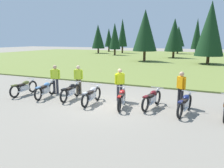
{
  "coord_description": "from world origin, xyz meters",
  "views": [
    {
      "loc": [
        4.51,
        -9.58,
        3.13
      ],
      "look_at": [
        0.0,
        0.6,
        0.9
      ],
      "focal_mm": 35.98,
      "sensor_mm": 36.0,
      "label": 1
    }
  ],
  "objects_px": {
    "motorcycle_maroon": "(152,99)",
    "rider_in_hivis_vest": "(120,83)",
    "motorcycle_olive": "(24,87)",
    "motorcycle_black": "(71,91)",
    "motorcycle_silver": "(92,95)",
    "rider_near_row_end": "(55,78)",
    "motorcycle_navy": "(185,104)",
    "motorcycle_red": "(122,98)",
    "motorcycle_sky_blue": "(45,89)",
    "rider_with_back_turned": "(181,87)",
    "rider_checking_bike": "(78,78)"
  },
  "relations": [
    {
      "from": "motorcycle_maroon",
      "to": "rider_in_hivis_vest",
      "type": "bearing_deg",
      "value": 163.52
    },
    {
      "from": "motorcycle_olive",
      "to": "motorcycle_black",
      "type": "bearing_deg",
      "value": 5.28
    },
    {
      "from": "motorcycle_silver",
      "to": "motorcycle_black",
      "type": "bearing_deg",
      "value": 168.65
    },
    {
      "from": "rider_in_hivis_vest",
      "to": "rider_near_row_end",
      "type": "relative_size",
      "value": 1.0
    },
    {
      "from": "motorcycle_navy",
      "to": "rider_near_row_end",
      "type": "bearing_deg",
      "value": 174.46
    },
    {
      "from": "rider_near_row_end",
      "to": "motorcycle_olive",
      "type": "bearing_deg",
      "value": -146.34
    },
    {
      "from": "motorcycle_olive",
      "to": "motorcycle_black",
      "type": "xyz_separation_m",
      "value": [
        2.98,
        0.28,
        0.0
      ]
    },
    {
      "from": "motorcycle_maroon",
      "to": "rider_in_hivis_vest",
      "type": "relative_size",
      "value": 1.25
    },
    {
      "from": "motorcycle_silver",
      "to": "motorcycle_red",
      "type": "distance_m",
      "value": 1.56
    },
    {
      "from": "motorcycle_sky_blue",
      "to": "rider_with_back_turned",
      "type": "height_order",
      "value": "rider_with_back_turned"
    },
    {
      "from": "motorcycle_black",
      "to": "motorcycle_silver",
      "type": "bearing_deg",
      "value": -11.35
    },
    {
      "from": "motorcycle_sky_blue",
      "to": "motorcycle_silver",
      "type": "distance_m",
      "value": 2.92
    },
    {
      "from": "motorcycle_navy",
      "to": "rider_checking_bike",
      "type": "xyz_separation_m",
      "value": [
        -6.01,
        1.16,
        0.51
      ]
    },
    {
      "from": "motorcycle_olive",
      "to": "rider_in_hivis_vest",
      "type": "distance_m",
      "value": 5.57
    },
    {
      "from": "motorcycle_black",
      "to": "motorcycle_red",
      "type": "bearing_deg",
      "value": -4.58
    },
    {
      "from": "motorcycle_sky_blue",
      "to": "motorcycle_red",
      "type": "xyz_separation_m",
      "value": [
        4.49,
        -0.03,
        0.0
      ]
    },
    {
      "from": "motorcycle_silver",
      "to": "motorcycle_sky_blue",
      "type": "bearing_deg",
      "value": 178.53
    },
    {
      "from": "motorcycle_navy",
      "to": "rider_with_back_turned",
      "type": "height_order",
      "value": "rider_with_back_turned"
    },
    {
      "from": "motorcycle_sky_blue",
      "to": "motorcycle_navy",
      "type": "xyz_separation_m",
      "value": [
        7.29,
        0.2,
        0.0
      ]
    },
    {
      "from": "motorcycle_olive",
      "to": "rider_in_hivis_vest",
      "type": "relative_size",
      "value": 1.26
    },
    {
      "from": "rider_in_hivis_vest",
      "to": "motorcycle_olive",
      "type": "bearing_deg",
      "value": -169.22
    },
    {
      "from": "motorcycle_red",
      "to": "rider_with_back_turned",
      "type": "bearing_deg",
      "value": 25.39
    },
    {
      "from": "motorcycle_black",
      "to": "rider_in_hivis_vest",
      "type": "bearing_deg",
      "value": 17.16
    },
    {
      "from": "motorcycle_olive",
      "to": "rider_checking_bike",
      "type": "bearing_deg",
      "value": 27.41
    },
    {
      "from": "rider_checking_bike",
      "to": "motorcycle_black",
      "type": "bearing_deg",
      "value": -78.37
    },
    {
      "from": "motorcycle_silver",
      "to": "motorcycle_maroon",
      "type": "xyz_separation_m",
      "value": [
        2.88,
        0.51,
        0.0
      ]
    },
    {
      "from": "motorcycle_olive",
      "to": "motorcycle_maroon",
      "type": "height_order",
      "value": "same"
    },
    {
      "from": "motorcycle_navy",
      "to": "motorcycle_black",
      "type": "bearing_deg",
      "value": 179.9
    },
    {
      "from": "rider_checking_bike",
      "to": "rider_in_hivis_vest",
      "type": "bearing_deg",
      "value": -8.12
    },
    {
      "from": "motorcycle_sky_blue",
      "to": "rider_near_row_end",
      "type": "distance_m",
      "value": 1.04
    },
    {
      "from": "motorcycle_black",
      "to": "motorcycle_maroon",
      "type": "distance_m",
      "value": 4.3
    },
    {
      "from": "motorcycle_silver",
      "to": "rider_in_hivis_vest",
      "type": "xyz_separation_m",
      "value": [
        1.06,
        1.05,
        0.51
      ]
    },
    {
      "from": "motorcycle_maroon",
      "to": "rider_near_row_end",
      "type": "xyz_separation_m",
      "value": [
        -5.81,
        0.48,
        0.51
      ]
    },
    {
      "from": "motorcycle_silver",
      "to": "motorcycle_navy",
      "type": "distance_m",
      "value": 4.37
    },
    {
      "from": "motorcycle_red",
      "to": "rider_checking_bike",
      "type": "xyz_separation_m",
      "value": [
        -3.21,
        1.39,
        0.51
      ]
    },
    {
      "from": "motorcycle_black",
      "to": "rider_with_back_turned",
      "type": "relative_size",
      "value": 1.26
    },
    {
      "from": "motorcycle_olive",
      "to": "rider_near_row_end",
      "type": "bearing_deg",
      "value": 33.66
    },
    {
      "from": "motorcycle_navy",
      "to": "rider_with_back_turned",
      "type": "xyz_separation_m",
      "value": [
        -0.31,
        0.95,
        0.51
      ]
    },
    {
      "from": "motorcycle_silver",
      "to": "rider_with_back_turned",
      "type": "xyz_separation_m",
      "value": [
        4.06,
        1.23,
        0.51
      ]
    },
    {
      "from": "rider_in_hivis_vest",
      "to": "motorcycle_navy",
      "type": "bearing_deg",
      "value": -13.14
    },
    {
      "from": "motorcycle_maroon",
      "to": "rider_near_row_end",
      "type": "bearing_deg",
      "value": 175.32
    },
    {
      "from": "motorcycle_sky_blue",
      "to": "motorcycle_black",
      "type": "bearing_deg",
      "value": 7.84
    },
    {
      "from": "motorcycle_sky_blue",
      "to": "motorcycle_maroon",
      "type": "bearing_deg",
      "value": 4.24
    },
    {
      "from": "motorcycle_navy",
      "to": "rider_near_row_end",
      "type": "distance_m",
      "value": 7.35
    },
    {
      "from": "motorcycle_black",
      "to": "motorcycle_navy",
      "type": "relative_size",
      "value": 1.01
    },
    {
      "from": "motorcycle_navy",
      "to": "motorcycle_red",
      "type": "bearing_deg",
      "value": -175.34
    },
    {
      "from": "motorcycle_sky_blue",
      "to": "rider_checking_bike",
      "type": "height_order",
      "value": "rider_checking_bike"
    },
    {
      "from": "motorcycle_silver",
      "to": "rider_with_back_turned",
      "type": "bearing_deg",
      "value": 16.84
    },
    {
      "from": "rider_checking_bike",
      "to": "motorcycle_navy",
      "type": "bearing_deg",
      "value": -10.9
    },
    {
      "from": "motorcycle_maroon",
      "to": "motorcycle_navy",
      "type": "xyz_separation_m",
      "value": [
        1.48,
        -0.23,
        0.0
      ]
    }
  ]
}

